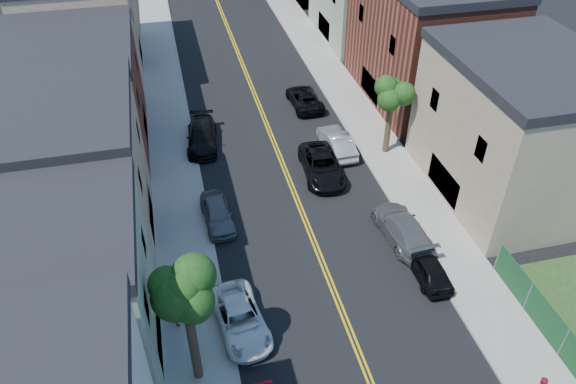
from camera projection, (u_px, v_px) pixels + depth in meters
sidewalk_left at (166, 112)px, 45.93m from camera, size 3.20×100.00×0.15m
sidewalk_right at (344, 91)px, 48.83m from camera, size 3.20×100.00×0.15m
curb_left at (187, 109)px, 46.25m from camera, size 0.30×100.00×0.15m
curb_right at (325, 93)px, 48.51m from camera, size 0.30×100.00×0.15m
bldg_left_palegrn at (45, 310)px, 23.88m from camera, size 9.00×8.00×8.50m
bldg_left_tan_near at (62, 185)px, 30.61m from camera, size 9.00×10.00×9.00m
bldg_left_brick at (76, 101)px, 39.33m from camera, size 9.00×12.00×8.00m
bldg_left_tan_far at (84, 21)px, 49.58m from camera, size 9.00×16.00×9.50m
bldg_right_tan at (516, 133)px, 34.98m from camera, size 9.00×12.00×9.00m
bldg_right_brick at (425, 41)px, 45.38m from camera, size 9.00×14.00×10.00m
tree_left_mid at (183, 283)px, 22.04m from camera, size 5.20×5.20×9.29m
tree_right_far at (394, 83)px, 37.68m from camera, size 4.40×4.40×8.03m
white_pickup at (240, 319)px, 27.93m from camera, size 2.96×5.32×1.41m
grey_car_left at (217, 214)px, 34.43m from camera, size 2.03×4.48×1.49m
black_car_left at (202, 136)px, 41.54m from camera, size 2.83×5.67×1.58m
grey_car_right at (403, 228)px, 33.26m from camera, size 2.58×5.66×1.60m
black_car_right at (428, 268)px, 30.79m from camera, size 1.64×4.07×1.39m
silver_car_right at (337, 142)px, 40.87m from camera, size 1.90×4.94×1.60m
dark_car_right_far at (304, 98)px, 46.48m from camera, size 2.53×5.19×1.42m
black_suv_lane at (322, 166)px, 38.49m from camera, size 3.02×5.87×1.58m
pedestrian_left at (177, 310)px, 27.83m from camera, size 0.73×0.85×1.97m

